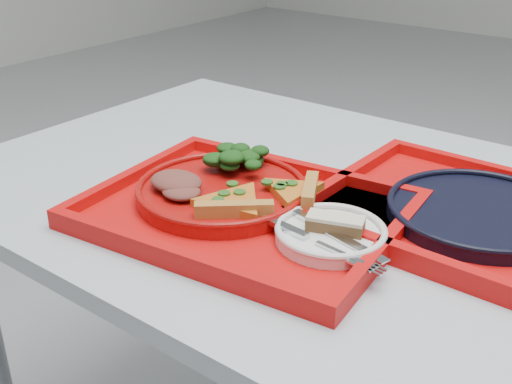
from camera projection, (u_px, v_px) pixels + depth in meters
table at (427, 275)px, 0.95m from camera, size 1.60×0.80×0.75m
tray_main at (246, 214)px, 0.95m from camera, size 0.49×0.40×0.01m
tray_far at (477, 222)px, 0.93m from camera, size 0.46×0.36×0.01m
dinner_plate at (222, 193)px, 0.98m from camera, size 0.26×0.26×0.02m
side_plate at (331, 236)px, 0.86m from camera, size 0.15×0.15×0.01m
navy_plate at (479, 214)px, 0.92m from camera, size 0.26×0.26×0.02m
pizza_slice_a at (234, 199)px, 0.92m from camera, size 0.16×0.17×0.02m
pizza_slice_b at (292, 188)px, 0.95m from camera, size 0.14×0.13×0.02m
salad_heap at (242, 156)px, 1.03m from camera, size 0.09×0.08×0.05m
meat_portion at (176, 182)px, 0.97m from camera, size 0.09×0.07×0.03m
dessert_bar at (335, 223)px, 0.86m from camera, size 0.08×0.05×0.02m
knife at (333, 232)px, 0.85m from camera, size 0.18×0.06×0.01m
fork at (316, 241)px, 0.83m from camera, size 0.19×0.04×0.01m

